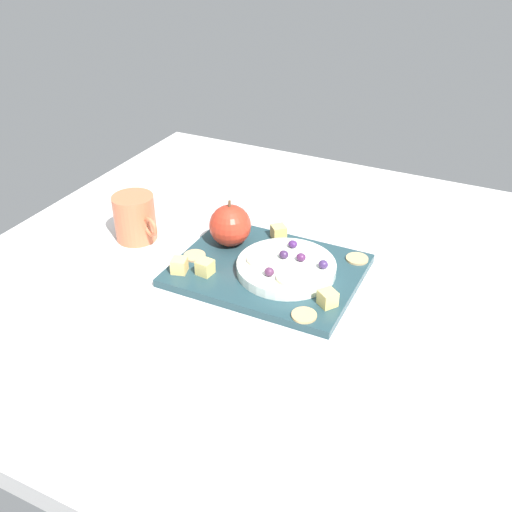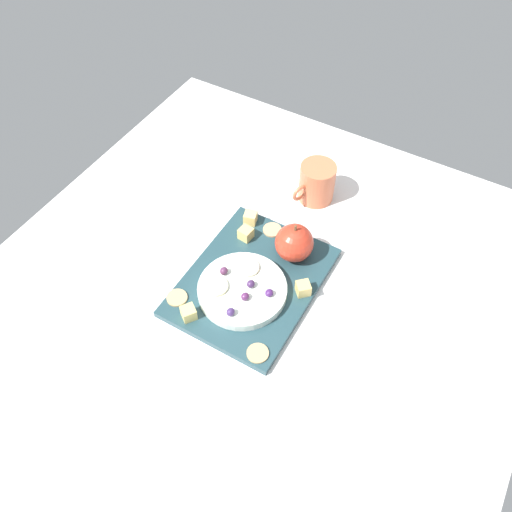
# 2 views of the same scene
# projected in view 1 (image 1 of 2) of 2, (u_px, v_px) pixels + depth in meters

# --- Properties ---
(table) EXTENTS (1.12, 1.05, 0.04)m
(table) POSITION_uv_depth(u_px,v_px,m) (283.00, 282.00, 1.04)
(table) COLOR silver
(table) RESTS_ON ground
(platter) EXTENTS (0.32, 0.25, 0.01)m
(platter) POSITION_uv_depth(u_px,v_px,m) (267.00, 270.00, 1.02)
(platter) COLOR #244149
(platter) RESTS_ON table
(serving_dish) EXTENTS (0.17, 0.17, 0.02)m
(serving_dish) POSITION_uv_depth(u_px,v_px,m) (286.00, 267.00, 1.00)
(serving_dish) COLOR white
(serving_dish) RESTS_ON platter
(apple_whole) EXTENTS (0.08, 0.08, 0.08)m
(apple_whole) POSITION_uv_depth(u_px,v_px,m) (230.00, 225.00, 1.07)
(apple_whole) COLOR red
(apple_whole) RESTS_ON platter
(apple_stem) EXTENTS (0.01, 0.01, 0.01)m
(apple_stem) POSITION_uv_depth(u_px,v_px,m) (230.00, 204.00, 1.04)
(apple_stem) COLOR brown
(apple_stem) RESTS_ON apple_whole
(cheese_cube_0) EXTENTS (0.03, 0.03, 0.03)m
(cheese_cube_0) POSITION_uv_depth(u_px,v_px,m) (205.00, 267.00, 0.99)
(cheese_cube_0) COLOR #E5CC73
(cheese_cube_0) RESTS_ON platter
(cheese_cube_1) EXTENTS (0.04, 0.04, 0.03)m
(cheese_cube_1) POSITION_uv_depth(u_px,v_px,m) (328.00, 298.00, 0.92)
(cheese_cube_1) COLOR #E7D073
(cheese_cube_1) RESTS_ON platter
(cheese_cube_2) EXTENTS (0.04, 0.04, 0.03)m
(cheese_cube_2) POSITION_uv_depth(u_px,v_px,m) (279.00, 232.00, 1.10)
(cheese_cube_2) COLOR #E4C46E
(cheese_cube_2) RESTS_ON platter
(cheese_cube_3) EXTENTS (0.03, 0.03, 0.03)m
(cheese_cube_3) POSITION_uv_depth(u_px,v_px,m) (179.00, 265.00, 1.00)
(cheese_cube_3) COLOR #F3CF79
(cheese_cube_3) RESTS_ON platter
(cracker_0) EXTENTS (0.04, 0.04, 0.00)m
(cracker_0) POSITION_uv_depth(u_px,v_px,m) (357.00, 259.00, 1.04)
(cracker_0) COLOR tan
(cracker_0) RESTS_ON platter
(cracker_1) EXTENTS (0.04, 0.04, 0.00)m
(cracker_1) POSITION_uv_depth(u_px,v_px,m) (195.00, 256.00, 1.05)
(cracker_1) COLOR tan
(cracker_1) RESTS_ON platter
(cracker_2) EXTENTS (0.04, 0.04, 0.00)m
(cracker_2) POSITION_uv_depth(u_px,v_px,m) (304.00, 315.00, 0.90)
(cracker_2) COLOR tan
(cracker_2) RESTS_ON platter
(grape_0) EXTENTS (0.02, 0.02, 0.01)m
(grape_0) POSITION_uv_depth(u_px,v_px,m) (301.00, 257.00, 1.00)
(grape_0) COLOR #532553
(grape_0) RESTS_ON serving_dish
(grape_1) EXTENTS (0.02, 0.02, 0.01)m
(grape_1) POSITION_uv_depth(u_px,v_px,m) (294.00, 244.00, 1.04)
(grape_1) COLOR #472261
(grape_1) RESTS_ON serving_dish
(grape_2) EXTENTS (0.02, 0.02, 0.01)m
(grape_2) POSITION_uv_depth(u_px,v_px,m) (284.00, 255.00, 1.00)
(grape_2) COLOR #412651
(grape_2) RESTS_ON serving_dish
(grape_3) EXTENTS (0.02, 0.02, 0.02)m
(grape_3) POSITION_uv_depth(u_px,v_px,m) (322.00, 266.00, 0.98)
(grape_3) COLOR #412B60
(grape_3) RESTS_ON serving_dish
(grape_4) EXTENTS (0.02, 0.02, 0.02)m
(grape_4) POSITION_uv_depth(u_px,v_px,m) (269.00, 272.00, 0.96)
(grape_4) COLOR #562B4D
(grape_4) RESTS_ON serving_dish
(apple_slice_0) EXTENTS (0.05, 0.05, 0.01)m
(apple_slice_0) POSITION_uv_depth(u_px,v_px,m) (260.00, 260.00, 1.00)
(apple_slice_0) COLOR beige
(apple_slice_0) RESTS_ON serving_dish
(apple_slice_1) EXTENTS (0.05, 0.05, 0.01)m
(apple_slice_1) POSITION_uv_depth(u_px,v_px,m) (290.00, 278.00, 0.95)
(apple_slice_1) COLOR beige
(apple_slice_1) RESTS_ON serving_dish
(cup) EXTENTS (0.11, 0.08, 0.09)m
(cup) POSITION_uv_depth(u_px,v_px,m) (135.00, 218.00, 1.11)
(cup) COLOR #D86C47
(cup) RESTS_ON table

